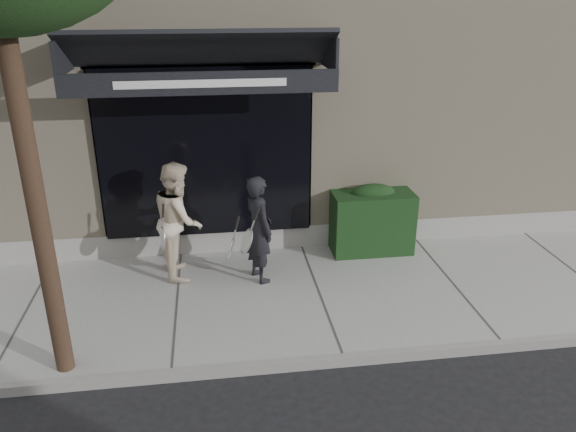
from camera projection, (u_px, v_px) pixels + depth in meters
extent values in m
plane|color=black|center=(319.00, 298.00, 8.08)|extent=(80.00, 80.00, 0.00)
cube|color=gray|center=(319.00, 295.00, 8.05)|extent=(20.00, 3.00, 0.12)
cube|color=gray|center=(343.00, 360.00, 6.63)|extent=(20.00, 0.10, 0.14)
cube|color=#C5B596|center=(276.00, 60.00, 11.62)|extent=(14.00, 7.00, 5.50)
cube|color=gray|center=(300.00, 235.00, 9.54)|extent=(14.02, 0.42, 0.50)
cube|color=black|center=(206.00, 152.00, 8.62)|extent=(3.20, 0.30, 2.60)
cube|color=gray|center=(100.00, 154.00, 8.55)|extent=(0.08, 0.40, 2.60)
cube|color=gray|center=(307.00, 146.00, 8.97)|extent=(0.08, 0.40, 2.60)
cube|color=gray|center=(201.00, 62.00, 8.25)|extent=(3.36, 0.40, 0.12)
cube|color=black|center=(200.00, 48.00, 7.51)|extent=(3.60, 1.03, 0.55)
cube|color=black|center=(201.00, 83.00, 7.20)|extent=(3.60, 0.05, 0.30)
cube|color=white|center=(201.00, 84.00, 7.17)|extent=(2.20, 0.01, 0.10)
cube|color=black|center=(62.00, 56.00, 7.31)|extent=(0.04, 1.00, 0.45)
cube|color=black|center=(330.00, 52.00, 7.77)|extent=(0.04, 1.00, 0.45)
cube|color=black|center=(371.00, 221.00, 9.13)|extent=(1.30, 0.70, 1.00)
ellipsoid|color=black|center=(373.00, 192.00, 8.94)|extent=(0.71, 0.38, 0.27)
cylinder|color=black|center=(32.00, 178.00, 5.56)|extent=(0.20, 0.20, 4.80)
imported|color=black|center=(259.00, 229.00, 8.09)|extent=(0.57, 0.68, 1.60)
torus|color=silver|center=(247.00, 241.00, 7.78)|extent=(0.21, 0.33, 0.29)
cylinder|color=silver|center=(247.00, 241.00, 7.78)|extent=(0.17, 0.29, 0.25)
cylinder|color=silver|center=(247.00, 241.00, 7.78)|extent=(0.17, 0.06, 0.09)
cylinder|color=black|center=(247.00, 241.00, 7.78)|extent=(0.20, 0.08, 0.11)
torus|color=silver|center=(231.00, 250.00, 7.79)|extent=(0.17, 0.32, 0.30)
cylinder|color=silver|center=(231.00, 250.00, 7.79)|extent=(0.14, 0.28, 0.26)
cylinder|color=silver|center=(231.00, 250.00, 7.79)|extent=(0.18, 0.06, 0.07)
cylinder|color=black|center=(231.00, 250.00, 7.79)|extent=(0.20, 0.08, 0.08)
imported|color=beige|center=(179.00, 220.00, 8.23)|extent=(0.73, 0.90, 1.74)
torus|color=silver|center=(162.00, 238.00, 7.97)|extent=(0.13, 0.31, 0.30)
cylinder|color=silver|center=(162.00, 238.00, 7.97)|extent=(0.10, 0.27, 0.27)
cylinder|color=silver|center=(162.00, 238.00, 7.97)|extent=(0.18, 0.07, 0.04)
cylinder|color=black|center=(162.00, 238.00, 7.97)|extent=(0.20, 0.08, 0.05)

